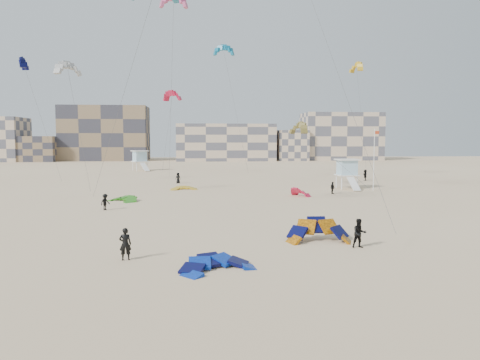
{
  "coord_description": "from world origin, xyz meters",
  "views": [
    {
      "loc": [
        1.54,
        -26.3,
        6.95
      ],
      "look_at": [
        4.3,
        6.0,
        4.14
      ],
      "focal_mm": 35.0,
      "sensor_mm": 36.0,
      "label": 1
    }
  ],
  "objects": [
    {
      "name": "kite_ground_orange",
      "position": [
        9.58,
        4.48,
        0.0
      ],
      "size": [
        4.45,
        4.46,
        4.3
      ],
      "primitive_type": null,
      "rotation": [
        0.76,
        0.0,
        -0.03
      ],
      "color": "orange",
      "rests_on": "ground"
    },
    {
      "name": "kitesurfer_main",
      "position": [
        -2.8,
        0.68,
        0.95
      ],
      "size": [
        0.75,
        0.55,
        1.89
      ],
      "primitive_type": "imported",
      "rotation": [
        0.0,
        0.0,
        3.29
      ],
      "color": "black",
      "rests_on": "ground"
    },
    {
      "name": "kite_ground_green",
      "position": [
        -7.24,
        27.06,
        0.0
      ],
      "size": [
        5.51,
        5.54,
        2.05
      ],
      "primitive_type": null,
      "rotation": [
        0.27,
        0.0,
        -0.72
      ],
      "color": "#359014",
      "rests_on": "ground"
    },
    {
      "name": "condo_fill_right",
      "position": [
        32.0,
        128.0,
        5.0
      ],
      "size": [
        10.0,
        10.0,
        10.0
      ],
      "primitive_type": "cube",
      "color": "#CDB396",
      "rests_on": "ground"
    },
    {
      "name": "kite_ground_blue",
      "position": [
        2.43,
        -1.81,
        0.0
      ],
      "size": [
        5.5,
        5.61,
        2.37
      ],
      "primitive_type": null,
      "rotation": [
        0.29,
        0.0,
        0.43
      ],
      "color": "#082BBD",
      "rests_on": "ground"
    },
    {
      "name": "condo_east",
      "position": [
        50.0,
        132.0,
        8.0
      ],
      "size": [
        26.0,
        14.0,
        16.0
      ],
      "primitive_type": "cube",
      "color": "#CDB396",
      "rests_on": "ground"
    },
    {
      "name": "kitesurfer_c",
      "position": [
        -7.85,
        20.45,
        0.8
      ],
      "size": [
        1.11,
        1.18,
        1.6
      ],
      "primitive_type": "imported",
      "rotation": [
        0.0,
        0.0,
        0.9
      ],
      "color": "black",
      "rests_on": "ground"
    },
    {
      "name": "kitesurfer_b",
      "position": [
        11.7,
        2.52,
        0.94
      ],
      "size": [
        0.92,
        0.72,
        1.88
      ],
      "primitive_type": "imported",
      "rotation": [
        0.0,
        0.0,
        0.0
      ],
      "color": "black",
      "rests_on": "ground"
    },
    {
      "name": "condo_mid",
      "position": [
        10.0,
        130.0,
        6.0
      ],
      "size": [
        32.0,
        16.0,
        12.0
      ],
      "primitive_type": "cube",
      "color": "#CDB396",
      "rests_on": "ground"
    },
    {
      "name": "kite_ground_red_far",
      "position": [
        13.78,
        30.11,
        0.0
      ],
      "size": [
        3.96,
        3.91,
        2.92
      ],
      "primitive_type": null,
      "rotation": [
        0.73,
        0.0,
        2.05
      ],
      "color": "red",
      "rests_on": "ground"
    },
    {
      "name": "kitesurfer_f",
      "position": [
        29.48,
        50.71,
        0.94
      ],
      "size": [
        0.92,
        1.83,
        1.88
      ],
      "primitive_type": "imported",
      "rotation": [
        0.0,
        0.0,
        -1.79
      ],
      "color": "black",
      "rests_on": "ground"
    },
    {
      "name": "kite_fly_grey",
      "position": [
        -13.79,
        30.69,
        15.08
      ],
      "size": [
        4.98,
        4.49,
        15.38
      ],
      "rotation": [
        0.0,
        0.0,
        0.79
      ],
      "color": "silver",
      "rests_on": "ground"
    },
    {
      "name": "condo_west_b",
      "position": [
        -30.0,
        134.0,
        9.0
      ],
      "size": [
        28.0,
        14.0,
        18.0
      ],
      "primitive_type": "cube",
      "color": "#7F684D",
      "rests_on": "ground"
    },
    {
      "name": "flagpole",
      "position": [
        25.1,
        35.36,
        4.41
      ],
      "size": [
        0.68,
        0.11,
        8.43
      ],
      "color": "white",
      "rests_on": "ground"
    },
    {
      "name": "lifeguard_tower_far",
      "position": [
        -11.97,
        80.13,
        2.23
      ],
      "size": [
        4.31,
        6.75,
        4.5
      ],
      "rotation": [
        0.0,
        0.0,
        0.49
      ],
      "color": "white",
      "rests_on": "ground"
    },
    {
      "name": "condo_fill_left",
      "position": [
        -50.0,
        128.0,
        4.0
      ],
      "size": [
        12.0,
        10.0,
        8.0
      ],
      "primitive_type": "cube",
      "color": "#7F684D",
      "rests_on": "ground"
    },
    {
      "name": "kite_fly_navy",
      "position": [
        -24.17,
        45.9,
        17.94
      ],
      "size": [
        7.76,
        5.32,
        18.07
      ],
      "rotation": [
        0.0,
        0.0,
        1.8
      ],
      "color": "#06053E",
      "rests_on": "ground"
    },
    {
      "name": "kite_fly_red",
      "position": [
        -3.78,
        66.06,
        15.25
      ],
      "size": [
        5.4,
        11.96,
        15.89
      ],
      "rotation": [
        0.0,
        0.0,
        2.51
      ],
      "color": "red",
      "rests_on": "ground"
    },
    {
      "name": "kite_fly_yellow",
      "position": [
        29.06,
        55.12,
        19.47
      ],
      "size": [
        3.88,
        6.69,
        19.71
      ],
      "rotation": [
        0.0,
        0.0,
        -1.36
      ],
      "color": "yellow",
      "rests_on": "ground"
    },
    {
      "name": "kite_ground_yellow",
      "position": [
        -0.72,
        38.82,
        0.0
      ],
      "size": [
        4.04,
        4.21,
        1.5
      ],
      "primitive_type": null,
      "rotation": [
        0.2,
        0.0,
        0.17
      ],
      "color": "yellow",
      "rests_on": "ground"
    },
    {
      "name": "ground",
      "position": [
        0.0,
        0.0,
        0.0
      ],
      "size": [
        320.0,
        320.0,
        0.0
      ],
      "primitive_type": "plane",
      "color": "beige",
      "rests_on": "ground"
    },
    {
      "name": "kite_fly_teal_b",
      "position": [
        5.93,
        59.45,
        22.81
      ],
      "size": [
        5.9,
        6.38,
        23.08
      ],
      "rotation": [
        0.0,
        0.0,
        -0.06
      ],
      "color": "#1377A6",
      "rests_on": "ground"
    },
    {
      "name": "kite_fly_olive",
      "position": [
        15.93,
        41.18,
        8.48
      ],
      "size": [
        7.98,
        16.17,
        8.86
      ],
      "rotation": [
        0.0,
        0.0,
        -1.13
      ],
      "color": "olive",
      "rests_on": "ground"
    },
    {
      "name": "kitesurfer_e",
      "position": [
        -1.99,
        48.4,
        0.84
      ],
      "size": [
        0.96,
        0.78,
        1.69
      ],
      "primitive_type": "imported",
      "rotation": [
        0.0,
        0.0,
        -0.34
      ],
      "color": "black",
      "rests_on": "ground"
    },
    {
      "name": "kitesurfer_d",
      "position": [
        18.44,
        32.04,
        0.78
      ],
      "size": [
        0.58,
        0.98,
        1.56
      ],
      "primitive_type": "imported",
      "rotation": [
        0.0,
        0.0,
        1.8
      ],
      "color": "black",
      "rests_on": "ground"
    },
    {
      "name": "lifeguard_tower_near",
      "position": [
        22.31,
        38.31,
        2.08
      ],
      "size": [
        3.09,
        5.79,
        4.2
      ],
      "rotation": [
        0.0,
        0.0,
        0.04
      ],
      "color": "white",
      "rests_on": "ground"
    },
    {
      "name": "kite_fly_pink",
      "position": [
        -2.14,
        44.09,
        26.85
      ],
      "size": [
        3.97,
        7.51,
        27.22
      ],
      "rotation": [
        0.0,
        0.0,
        0.02
      ],
      "color": "#E45C92",
      "rests_on": "ground"
    }
  ]
}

